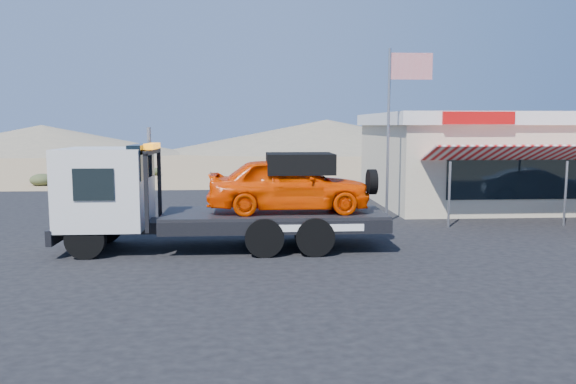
# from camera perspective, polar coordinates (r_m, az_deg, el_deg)

# --- Properties ---
(ground) EXTENTS (120.00, 120.00, 0.00)m
(ground) POSITION_cam_1_polar(r_m,az_deg,el_deg) (15.12, -3.44, -6.23)
(ground) COLOR #A0835B
(ground) RESTS_ON ground
(asphalt_lot) EXTENTS (32.00, 24.00, 0.02)m
(asphalt_lot) POSITION_cam_1_polar(r_m,az_deg,el_deg) (18.18, 2.80, -3.99)
(asphalt_lot) COLOR black
(asphalt_lot) RESTS_ON ground
(tow_truck) EXTENTS (8.69, 2.58, 2.90)m
(tow_truck) POSITION_cam_1_polar(r_m,az_deg,el_deg) (15.48, -7.39, -0.09)
(tow_truck) COLOR black
(tow_truck) RESTS_ON asphalt_lot
(jerky_store) EXTENTS (10.40, 9.97, 3.90)m
(jerky_store) POSITION_cam_1_polar(r_m,az_deg,el_deg) (26.01, 20.16, 3.24)
(jerky_store) COLOR beige
(jerky_store) RESTS_ON asphalt_lot
(flagpole) EXTENTS (1.55, 0.10, 6.00)m
(flagpole) POSITION_cam_1_polar(r_m,az_deg,el_deg) (19.89, 10.84, 7.70)
(flagpole) COLOR #99999E
(flagpole) RESTS_ON asphalt_lot
(distant_hills) EXTENTS (126.00, 48.00, 4.20)m
(distant_hills) POSITION_cam_1_polar(r_m,az_deg,el_deg) (70.55, -11.89, 5.37)
(distant_hills) COLOR #726B59
(distant_hills) RESTS_ON ground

